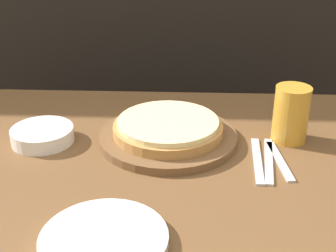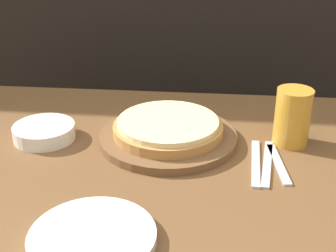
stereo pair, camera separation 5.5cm
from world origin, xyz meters
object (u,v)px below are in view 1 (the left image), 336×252
Objects in this scene: pizza_on_board at (168,132)px; dinner_plate at (104,240)px; side_bowl at (43,135)px; dinner_knife at (269,160)px; beer_glass at (291,112)px; spoon at (280,161)px; fork at (257,160)px.

pizza_on_board reaches higher than dinner_plate.
side_bowl is 0.54m from dinner_knife.
pizza_on_board reaches higher than side_bowl.
beer_glass is at bearing 3.72° from pizza_on_board.
pizza_on_board is 1.51× the size of dinner_plate.
side_bowl is 0.85× the size of spoon.
beer_glass is 0.15m from dinner_knife.
dinner_plate is 1.47× the size of side_bowl.
spoon is at bearing 0.00° from dinner_knife.
beer_glass is at bearing 60.06° from dinner_knife.
spoon is at bearing -19.55° from pizza_on_board.
dinner_plate is 0.44m from dinner_knife.
dinner_knife is at bearing -7.78° from side_bowl.
spoon is (-0.04, -0.11, -0.07)m from beer_glass.
beer_glass is (0.29, 0.02, 0.05)m from pizza_on_board.
dinner_knife is at bearing 180.00° from spoon.
dinner_plate reaches higher than fork.
spoon is at bearing -109.19° from beer_glass.
side_bowl reaches higher than dinner_knife.
fork and spoon have the same top height.
side_bowl is (-0.21, 0.37, 0.01)m from dinner_plate.
dinner_plate is at bearing -139.57° from spoon.
dinner_plate reaches higher than dinner_knife.
dinner_plate is (-0.39, -0.41, -0.07)m from beer_glass.
fork is at bearing 44.87° from dinner_plate.
dinner_knife is (0.53, -0.07, -0.02)m from side_bowl.
fork is 0.05m from spoon.
fork is at bearing -128.79° from beer_glass.
spoon is at bearing -7.44° from side_bowl.
pizza_on_board is at bearing 156.17° from fork.
side_bowl is at bearing 172.56° from spoon.
pizza_on_board reaches higher than fork.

